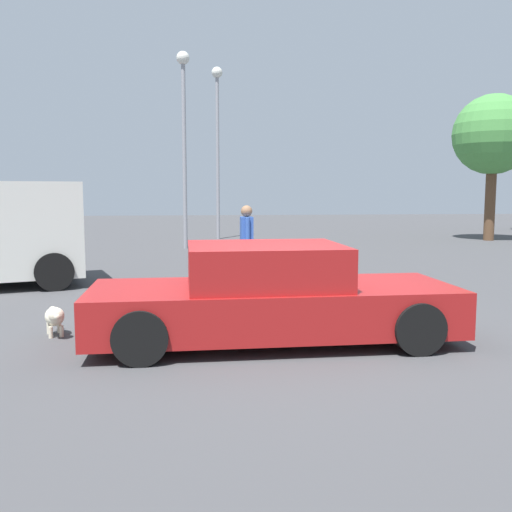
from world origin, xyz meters
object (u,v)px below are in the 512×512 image
Objects in this scene: pedestrian at (247,239)px; dog at (55,317)px; sedan_foreground at (271,297)px; light_post_mid at (184,117)px; light_post_near at (217,125)px.

dog is at bearing -129.43° from pedestrian.
sedan_foreground is 13.06m from light_post_mid.
dog is (-2.87, 0.57, -0.32)m from sedan_foreground.
dog is 16.52m from light_post_near.
pedestrian is at bearing -89.71° from light_post_near.
sedan_foreground is 0.68× the size of light_post_near.
light_post_near reaches higher than dog.
sedan_foreground is 16.74m from light_post_near.
light_post_near is at bearing 150.62° from dog.
sedan_foreground is at bearing -90.02° from light_post_near.
pedestrian is 0.25× the size of light_post_mid.
sedan_foreground is 0.71× the size of light_post_mid.
light_post_near reaches higher than light_post_mid.
sedan_foreground is at bearing 59.75° from dog.
sedan_foreground is 4.14m from pedestrian.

